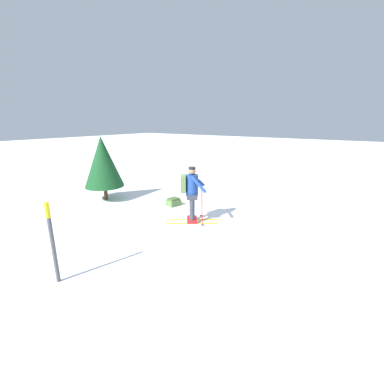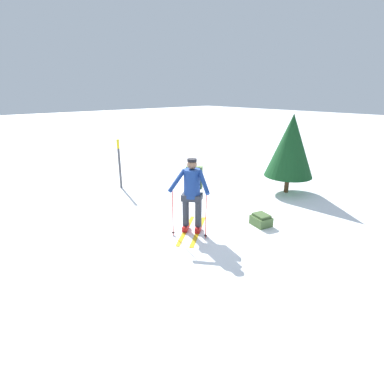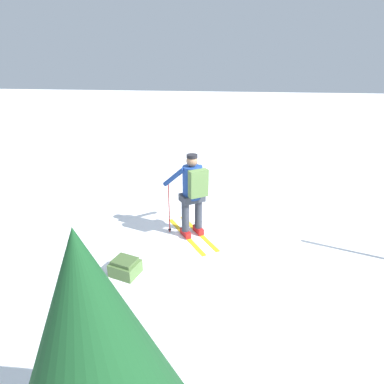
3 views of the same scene
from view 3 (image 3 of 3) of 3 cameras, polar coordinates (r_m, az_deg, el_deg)
The scene contains 4 objects.
ground_plane at distance 5.79m, azimuth 5.77°, elevation -10.68°, with size 80.00×80.00×0.00m, color white.
skier at distance 5.75m, azimuth 0.11°, elevation 0.28°, with size 1.49×1.25×1.69m.
dropped_backpack at distance 5.19m, azimuth -12.60°, elevation -13.79°, with size 0.47×0.51×0.28m.
pine_tree at distance 2.23m, azimuth -17.96°, elevation -28.16°, with size 1.46×1.46×2.43m.
Camera 3 is at (-4.84, -0.24, 3.17)m, focal length 28.00 mm.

